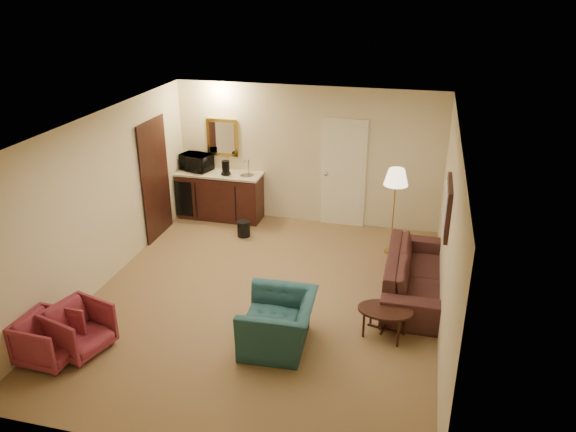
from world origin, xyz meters
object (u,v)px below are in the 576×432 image
coffee_table (384,322)px  waste_bin (244,229)px  microwave (196,160)px  coffee_maker (226,168)px  sofa (416,267)px  teal_armchair (278,315)px  rose_chair_near (48,337)px  rose_chair_far (79,327)px  floor_lamp (394,211)px  wetbar_cabinet (221,195)px

coffee_table → waste_bin: (-2.75, 2.50, -0.06)m
microwave → coffee_maker: 0.67m
sofa → waste_bin: sofa is taller
teal_armchair → rose_chair_near: bearing=-73.0°
rose_chair_near → microwave: 4.84m
coffee_maker → rose_chair_far: bearing=-96.0°
rose_chair_near → rose_chair_far: size_ratio=0.97×
floor_lamp → waste_bin: bearing=179.9°
sofa → rose_chair_far: size_ratio=3.22×
wetbar_cabinet → coffee_table: wetbar_cabinet is taller
sofa → microwave: (-4.29, 2.08, 0.68)m
microwave → floor_lamp: bearing=5.4°
sofa → floor_lamp: 1.40m
sofa → rose_chair_far: sofa is taller
sofa → rose_chair_near: bearing=122.2°
wetbar_cabinet → floor_lamp: 3.44m
teal_armchair → floor_lamp: (1.20, 3.02, 0.31)m
sofa → teal_armchair: (-1.65, -1.73, 0.01)m
wetbar_cabinet → microwave: 0.82m
rose_chair_near → coffee_maker: bearing=-5.3°
sofa → microwave: bearing=64.2°
teal_armchair → microwave: 4.68m
sofa → wetbar_cabinet: bearing=62.2°
coffee_table → floor_lamp: size_ratio=0.47×
teal_armchair → coffee_maker: coffee_maker is taller
wetbar_cabinet → floor_lamp: size_ratio=1.08×
teal_armchair → sofa: bearing=133.1°
teal_armchair → rose_chair_far: (-2.40, -0.71, -0.10)m
teal_armchair → waste_bin: teal_armchair is taller
rose_chair_far → sofa: bearing=-43.1°
wetbar_cabinet → coffee_maker: coffee_maker is taller
wetbar_cabinet → coffee_maker: (0.16, -0.08, 0.60)m
floor_lamp → waste_bin: (-2.65, 0.00, -0.61)m
rose_chair_far → coffee_maker: 4.45m
coffee_table → coffee_maker: (-3.29, 3.14, 0.85)m
wetbar_cabinet → teal_armchair: (2.15, -3.74, -0.01)m
teal_armchair → floor_lamp: bearing=155.1°
floor_lamp → coffee_maker: (-3.19, 0.65, 0.30)m
rose_chair_far → teal_armchair: bearing=-57.7°
teal_armchair → coffee_maker: (-1.99, 3.66, 0.61)m
wetbar_cabinet → coffee_table: bearing=-43.0°
teal_armchair → rose_chair_far: teal_armchair is taller
rose_chair_near → microwave: size_ratio=1.16×
teal_armchair → microwave: bearing=-148.5°
sofa → coffee_maker: size_ratio=7.97×
teal_armchair → microwave: size_ratio=1.77×
waste_bin → wetbar_cabinet: bearing=134.0°
microwave → coffee_maker: microwave is taller
wetbar_cabinet → floor_lamp: bearing=-12.2°
rose_chair_far → microwave: 4.59m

